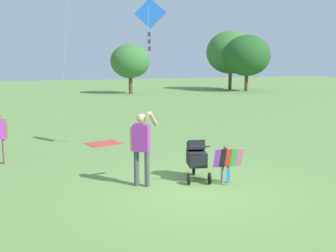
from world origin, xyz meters
The scene contains 7 objects.
ground_plane centered at (0.00, 0.00, 0.00)m, with size 120.00×120.00×0.00m, color #668E47.
treeline_distant centered at (3.83, 27.86, 3.84)m, with size 44.04×7.65×6.41m.
child_with_butterfly_kite centered at (0.90, 0.03, 0.59)m, with size 0.73×0.40×0.95m.
person_adult_flyer centered at (-1.05, 0.68, 1.06)m, with size 0.71×0.47×1.84m.
stroller centered at (0.39, 0.63, 0.61)m, with size 0.72×1.12×1.03m.
kite_adult_black centered at (0.30, 3.69, 4.32)m, with size 1.53×3.34×4.96m.
picnic_blanket centered at (-0.72, 5.88, 0.01)m, with size 1.16×0.93×0.02m, color #CC3D3D.
Camera 1 is at (-3.98, -7.79, 2.94)m, focal length 41.10 mm.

